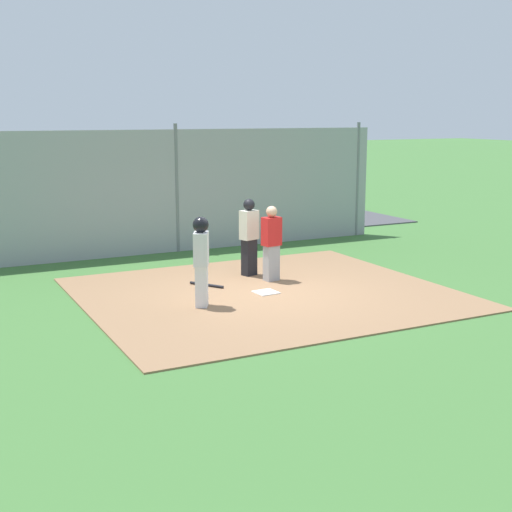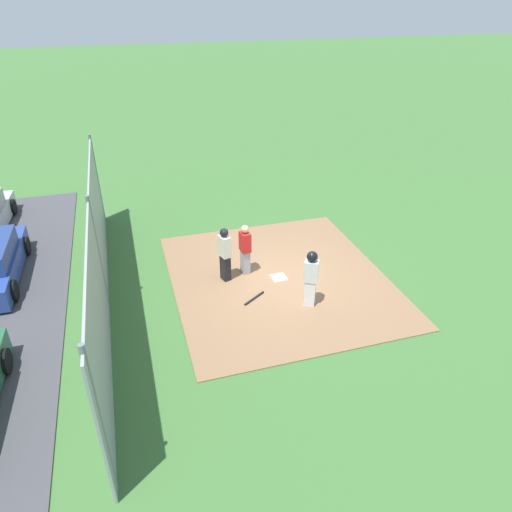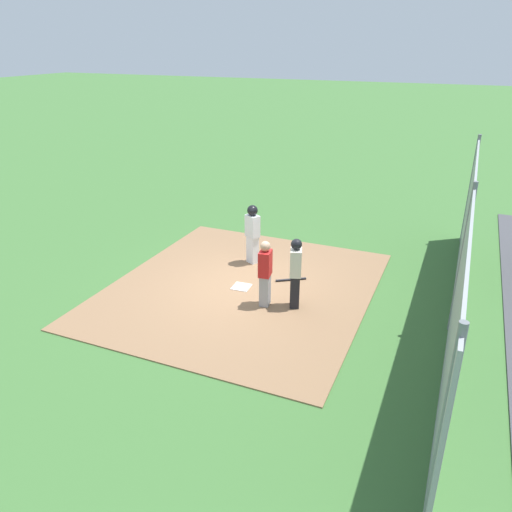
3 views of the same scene
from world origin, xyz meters
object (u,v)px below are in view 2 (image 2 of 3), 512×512
Objects in this scene: catcher at (245,249)px; baseball_bat at (254,298)px; runner at (311,275)px; umpire at (225,253)px; home_plate at (279,277)px.

catcher reaches higher than baseball_bat.
runner is at bearing -67.79° from catcher.
runner is 1.83m from baseball_bat.
umpire is 2.75m from runner.
baseball_bat is at bearing -103.80° from catcher.
umpire reaches higher than baseball_bat.
catcher is 1.68m from baseball_bat.
baseball_bat is (1.46, -0.15, -0.82)m from catcher.
home_plate is at bearing -41.94° from catcher.
runner reaches higher than baseball_bat.
runner is at bearing -59.56° from baseball_bat.
home_plate is 1.85m from umpire.
catcher is at bearing 58.30° from runner.
catcher is at bearing -123.80° from home_plate.
catcher is 0.95× the size of umpire.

